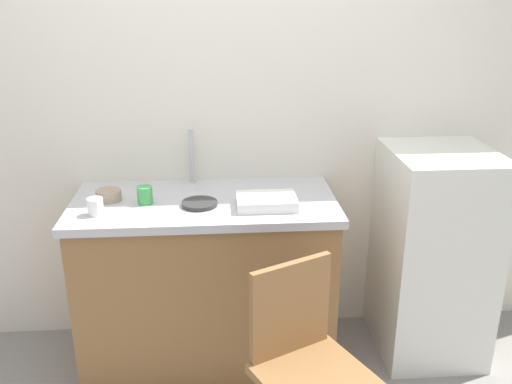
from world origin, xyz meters
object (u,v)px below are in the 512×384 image
hotplate (200,204)px  chair (307,365)px  terracotta_bowl (109,195)px  cup_white (95,207)px  dish_tray (266,202)px  refrigerator (432,254)px  cup_green (145,195)px

hotplate → chair: bearing=-58.8°
chair → terracotta_bowl: 1.24m
hotplate → cup_white: size_ratio=2.15×
terracotta_bowl → cup_white: bearing=-98.9°
chair → dish_tray: dish_tray is taller
refrigerator → terracotta_bowl: 1.69m
dish_tray → hotplate: dish_tray is taller
chair → cup_green: bearing=106.4°
hotplate → cup_white: bearing=-170.8°
refrigerator → cup_green: refrigerator is taller
cup_green → dish_tray: bearing=-8.3°
hotplate → cup_green: bearing=169.3°
refrigerator → chair: 1.11m
hotplate → cup_white: 0.48m
refrigerator → cup_green: 1.52m
dish_tray → cup_white: (-0.78, -0.04, 0.01)m
dish_tray → hotplate: (-0.32, 0.03, -0.02)m
chair → hotplate: 0.91m
chair → dish_tray: 0.79m
chair → terracotta_bowl: bearing=111.1°
cup_green → refrigerator: bearing=1.7°
hotplate → refrigerator: bearing=4.4°
refrigerator → cup_white: size_ratio=14.17×
chair → cup_green: (-0.68, 0.74, 0.45)m
chair → dish_tray: (-0.10, 0.65, 0.43)m
terracotta_bowl → cup_white: cup_white is taller
dish_tray → cup_green: cup_green is taller
dish_tray → cup_green: (-0.57, 0.08, 0.02)m
refrigerator → cup_green: bearing=-178.3°
cup_white → chair: bearing=-34.6°
refrigerator → dish_tray: (-0.89, -0.13, 0.37)m
refrigerator → dish_tray: size_ratio=4.01×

